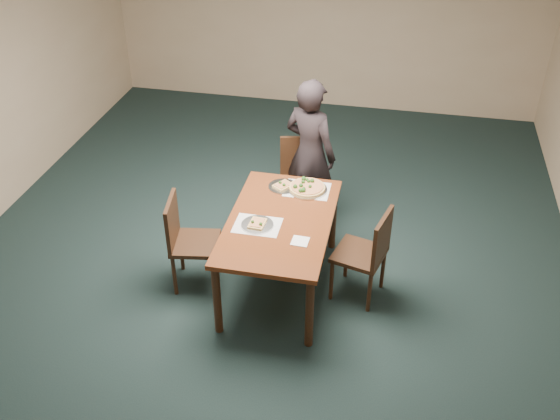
% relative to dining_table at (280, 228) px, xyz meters
% --- Properties ---
extents(ground, '(8.00, 8.00, 0.00)m').
position_rel_dining_table_xyz_m(ground, '(-0.23, 0.12, -0.66)').
color(ground, black).
rests_on(ground, ground).
extents(room_shell, '(8.00, 8.00, 8.00)m').
position_rel_dining_table_xyz_m(room_shell, '(-0.23, 0.12, 1.08)').
color(room_shell, tan).
rests_on(room_shell, ground).
extents(dining_table, '(0.90, 1.50, 0.75)m').
position_rel_dining_table_xyz_m(dining_table, '(0.00, 0.00, 0.00)').
color(dining_table, '#542410').
rests_on(dining_table, ground).
extents(chair_far, '(0.50, 0.50, 0.91)m').
position_rel_dining_table_xyz_m(chair_far, '(-0.03, 1.16, -0.14)').
color(chair_far, black).
rests_on(chair_far, ground).
extents(chair_left, '(0.48, 0.48, 0.91)m').
position_rel_dining_table_xyz_m(chair_left, '(-0.84, -0.12, -0.14)').
color(chair_left, black).
rests_on(chair_left, ground).
extents(chair_right, '(0.51, 0.51, 0.91)m').
position_rel_dining_table_xyz_m(chair_right, '(0.79, 0.02, -0.14)').
color(chair_right, black).
rests_on(chair_right, ground).
extents(diner, '(0.69, 0.59, 1.60)m').
position_rel_dining_table_xyz_m(diner, '(0.07, 1.14, 0.14)').
color(diner, black).
rests_on(diner, ground).
extents(placemat_main, '(0.42, 0.32, 0.00)m').
position_rel_dining_table_xyz_m(placemat_main, '(0.15, 0.53, 0.09)').
color(placemat_main, white).
rests_on(placemat_main, dining_table).
extents(placemat_near, '(0.40, 0.30, 0.00)m').
position_rel_dining_table_xyz_m(placemat_near, '(-0.17, -0.13, 0.09)').
color(placemat_near, white).
rests_on(placemat_near, dining_table).
extents(pizza_pan, '(0.37, 0.37, 0.08)m').
position_rel_dining_table_xyz_m(pizza_pan, '(0.15, 0.53, 0.12)').
color(pizza_pan, silver).
rests_on(pizza_pan, dining_table).
extents(slice_plate_near, '(0.28, 0.28, 0.06)m').
position_rel_dining_table_xyz_m(slice_plate_near, '(-0.17, -0.13, 0.11)').
color(slice_plate_near, silver).
rests_on(slice_plate_near, dining_table).
extents(slice_plate_far, '(0.28, 0.28, 0.06)m').
position_rel_dining_table_xyz_m(slice_plate_far, '(-0.08, 0.53, 0.10)').
color(slice_plate_far, silver).
rests_on(slice_plate_far, dining_table).
extents(napkin, '(0.15, 0.15, 0.01)m').
position_rel_dining_table_xyz_m(napkin, '(0.23, -0.28, 0.09)').
color(napkin, white).
rests_on(napkin, dining_table).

